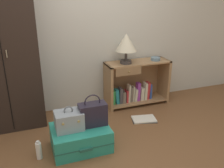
% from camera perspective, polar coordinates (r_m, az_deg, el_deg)
% --- Properties ---
extents(ground_plane, '(9.00, 9.00, 0.00)m').
position_cam_1_polar(ground_plane, '(2.80, 2.27, -17.11)').
color(ground_plane, brown).
extents(back_wall, '(6.40, 0.10, 2.60)m').
position_cam_1_polar(back_wall, '(3.66, -6.63, 14.13)').
color(back_wall, beige).
rests_on(back_wall, ground_plane).
extents(wardrobe, '(0.83, 0.47, 2.10)m').
position_cam_1_polar(wardrobe, '(3.32, -24.24, 7.32)').
color(wardrobe, black).
rests_on(wardrobe, ground_plane).
extents(bookshelf, '(1.02, 0.37, 0.71)m').
position_cam_1_polar(bookshelf, '(3.91, 5.48, -0.03)').
color(bookshelf, '#A37A51').
rests_on(bookshelf, ground_plane).
extents(table_lamp, '(0.32, 0.32, 0.45)m').
position_cam_1_polar(table_lamp, '(3.61, 3.35, 9.50)').
color(table_lamp, '#3D3838').
rests_on(table_lamp, bookshelf).
extents(bowl, '(0.15, 0.15, 0.05)m').
position_cam_1_polar(bowl, '(3.90, 10.17, 5.85)').
color(bowl, slate).
rests_on(bowl, bookshelf).
extents(suitcase_large, '(0.66, 0.51, 0.27)m').
position_cam_1_polar(suitcase_large, '(2.91, -7.38, -12.34)').
color(suitcase_large, teal).
rests_on(suitcase_large, ground_plane).
extents(train_case, '(0.31, 0.24, 0.28)m').
position_cam_1_polar(train_case, '(2.79, -10.06, -8.41)').
color(train_case, '#8E99A3').
rests_on(train_case, suitcase_large).
extents(handbag, '(0.32, 0.16, 0.38)m').
position_cam_1_polar(handbag, '(2.82, -4.53, -7.03)').
color(handbag, '#231E2D').
rests_on(handbag, suitcase_large).
extents(bottle, '(0.06, 0.06, 0.22)m').
position_cam_1_polar(bottle, '(2.86, -16.81, -14.69)').
color(bottle, white).
rests_on(bottle, ground_plane).
extents(open_book_on_floor, '(0.40, 0.32, 0.02)m').
position_cam_1_polar(open_book_on_floor, '(3.55, 7.51, -8.18)').
color(open_book_on_floor, white).
rests_on(open_book_on_floor, ground_plane).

